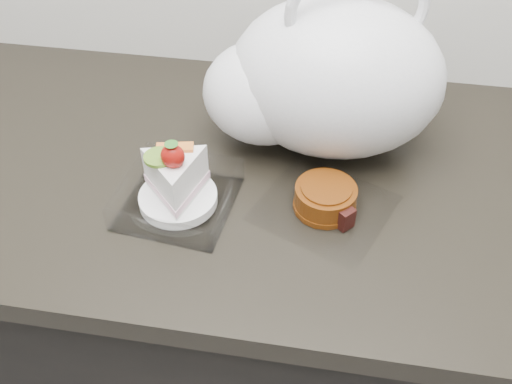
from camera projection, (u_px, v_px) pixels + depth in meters
name	position (u px, v px, depth m)	size (l,w,h in m)	color
counter	(256.00, 322.00, 1.24)	(2.04, 0.64, 0.90)	black
cake_tray	(177.00, 188.00, 0.84)	(0.18, 0.18, 0.13)	white
mooncake_wrap	(326.00, 200.00, 0.85)	(0.24, 0.23, 0.04)	white
plastic_bag	(321.00, 79.00, 0.89)	(0.44, 0.37, 0.31)	white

